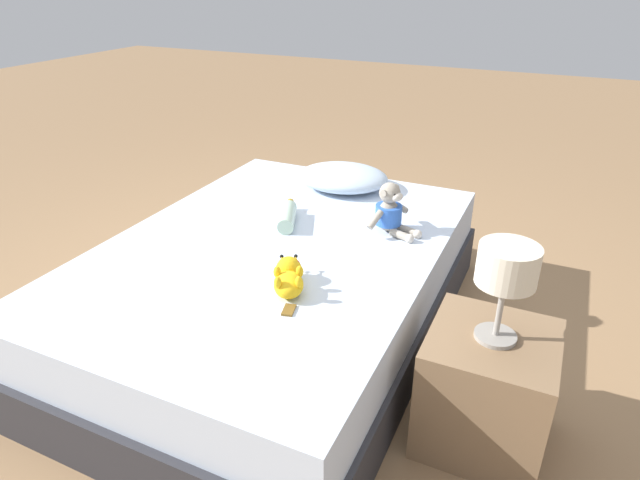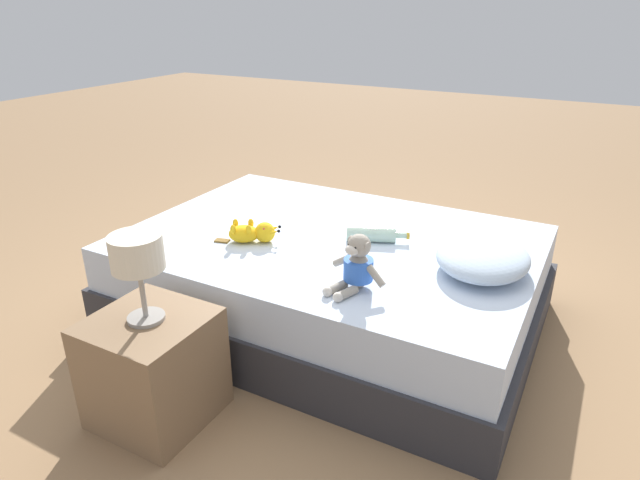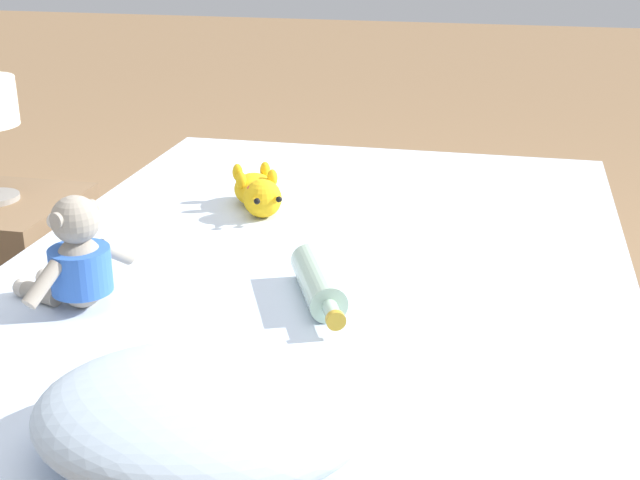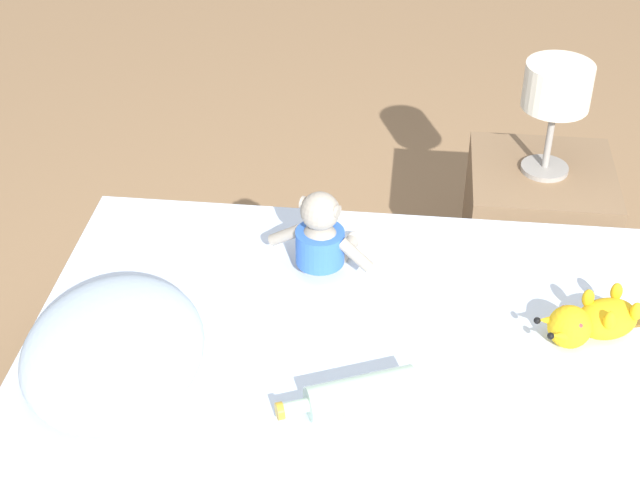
{
  "view_description": "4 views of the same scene",
  "coord_description": "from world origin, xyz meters",
  "px_view_note": "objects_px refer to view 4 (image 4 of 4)",
  "views": [
    {
      "loc": [
        1.09,
        -1.86,
        1.56
      ],
      "look_at": [
        0.21,
        0.02,
        0.52
      ],
      "focal_mm": 30.52,
      "sensor_mm": 36.0,
      "label": 1
    },
    {
      "loc": [
        2.24,
        1.15,
        1.55
      ],
      "look_at": [
        0.19,
        0.04,
        0.53
      ],
      "focal_mm": 30.76,
      "sensor_mm": 36.0,
      "label": 2
    },
    {
      "loc": [
        -0.4,
        1.77,
        1.23
      ],
      "look_at": [
        0.0,
        0.0,
        0.52
      ],
      "focal_mm": 48.57,
      "sensor_mm": 36.0,
      "label": 3
    },
    {
      "loc": [
        -1.49,
        0.13,
        1.95
      ],
      "look_at": [
        0.41,
        0.34,
        0.57
      ],
      "focal_mm": 53.87,
      "sensor_mm": 36.0,
      "label": 4
    }
  ],
  "objects_px": {
    "bed": "(446,473)",
    "glass_bottle": "(358,394)",
    "pillow": "(113,348)",
    "nightstand": "(534,232)",
    "bedside_lamp": "(557,92)",
    "plush_monkey": "(322,239)",
    "plush_yellow_creature": "(591,321)"
  },
  "relations": [
    {
      "from": "bed",
      "to": "nightstand",
      "type": "distance_m",
      "value": 1.03
    },
    {
      "from": "bedside_lamp",
      "to": "bed",
      "type": "bearing_deg",
      "value": 164.88
    },
    {
      "from": "plush_monkey",
      "to": "bedside_lamp",
      "type": "bearing_deg",
      "value": -46.43
    },
    {
      "from": "glass_bottle",
      "to": "bedside_lamp",
      "type": "bearing_deg",
      "value": -24.58
    },
    {
      "from": "bed",
      "to": "glass_bottle",
      "type": "bearing_deg",
      "value": 101.81
    },
    {
      "from": "pillow",
      "to": "nightstand",
      "type": "height_order",
      "value": "pillow"
    },
    {
      "from": "pillow",
      "to": "nightstand",
      "type": "distance_m",
      "value": 1.45
    },
    {
      "from": "plush_yellow_creature",
      "to": "glass_bottle",
      "type": "height_order",
      "value": "plush_yellow_creature"
    },
    {
      "from": "bed",
      "to": "bedside_lamp",
      "type": "bearing_deg",
      "value": -15.12
    },
    {
      "from": "pillow",
      "to": "glass_bottle",
      "type": "xyz_separation_m",
      "value": [
        -0.05,
        -0.54,
        -0.02
      ]
    },
    {
      "from": "nightstand",
      "to": "plush_yellow_creature",
      "type": "bearing_deg",
      "value": -177.08
    },
    {
      "from": "bed",
      "to": "pillow",
      "type": "distance_m",
      "value": 0.81
    },
    {
      "from": "glass_bottle",
      "to": "nightstand",
      "type": "height_order",
      "value": "glass_bottle"
    },
    {
      "from": "plush_monkey",
      "to": "nightstand",
      "type": "distance_m",
      "value": 0.9
    },
    {
      "from": "bed",
      "to": "glass_bottle",
      "type": "xyz_separation_m",
      "value": [
        -0.04,
        0.21,
        0.27
      ]
    },
    {
      "from": "pillow",
      "to": "plush_yellow_creature",
      "type": "height_order",
      "value": "pillow"
    },
    {
      "from": "bed",
      "to": "nightstand",
      "type": "xyz_separation_m",
      "value": [
        1.0,
        -0.27,
        -0.0
      ]
    },
    {
      "from": "plush_monkey",
      "to": "nightstand",
      "type": "relative_size",
      "value": 0.62
    },
    {
      "from": "plush_monkey",
      "to": "nightstand",
      "type": "xyz_separation_m",
      "value": [
        0.57,
        -0.6,
        -0.34
      ]
    },
    {
      "from": "plush_yellow_creature",
      "to": "nightstand",
      "type": "distance_m",
      "value": 0.81
    },
    {
      "from": "glass_bottle",
      "to": "nightstand",
      "type": "xyz_separation_m",
      "value": [
        1.04,
        -0.48,
        -0.28
      ]
    },
    {
      "from": "pillow",
      "to": "plush_yellow_creature",
      "type": "bearing_deg",
      "value": -78.01
    },
    {
      "from": "nightstand",
      "to": "glass_bottle",
      "type": "bearing_deg",
      "value": 155.42
    },
    {
      "from": "plush_yellow_creature",
      "to": "glass_bottle",
      "type": "xyz_separation_m",
      "value": [
        -0.28,
        0.51,
        -0.01
      ]
    },
    {
      "from": "plush_yellow_creature",
      "to": "nightstand",
      "type": "xyz_separation_m",
      "value": [
        0.76,
        0.04,
        -0.29
      ]
    },
    {
      "from": "plush_monkey",
      "to": "plush_yellow_creature",
      "type": "xyz_separation_m",
      "value": [
        -0.19,
        -0.64,
        -0.05
      ]
    },
    {
      "from": "bed",
      "to": "plush_monkey",
      "type": "xyz_separation_m",
      "value": [
        0.42,
        0.33,
        0.33
      ]
    },
    {
      "from": "pillow",
      "to": "bedside_lamp",
      "type": "distance_m",
      "value": 1.43
    },
    {
      "from": "plush_monkey",
      "to": "glass_bottle",
      "type": "xyz_separation_m",
      "value": [
        -0.47,
        -0.13,
        -0.06
      ]
    },
    {
      "from": "plush_monkey",
      "to": "bed",
      "type": "bearing_deg",
      "value": -141.69
    },
    {
      "from": "bed",
      "to": "pillow",
      "type": "relative_size",
      "value": 3.77
    },
    {
      "from": "nightstand",
      "to": "bedside_lamp",
      "type": "height_order",
      "value": "bedside_lamp"
    }
  ]
}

